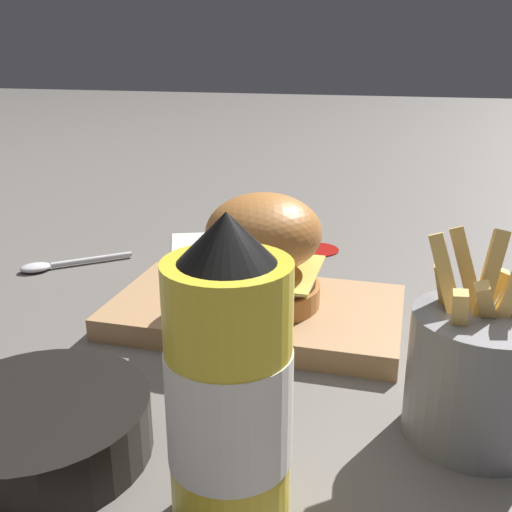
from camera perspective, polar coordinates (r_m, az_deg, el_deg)
The scene contains 9 objects.
ground_plane at distance 0.65m, azimuth -0.14°, elevation -5.53°, with size 6.00×6.00×0.00m, color #5B5651.
serving_board at distance 0.62m, azimuth 0.00°, elevation -5.33°, with size 0.30×0.17×0.02m.
burger at distance 0.60m, azimuth 0.73°, elevation 0.60°, with size 0.12×0.12×0.11m.
ketchup_bottle at distance 0.35m, azimuth -2.58°, elevation -12.85°, with size 0.07×0.07×0.19m.
fries_basket at distance 0.47m, azimuth 20.37°, elevation -10.27°, with size 0.10×0.10×0.16m.
side_bowl at distance 0.46m, azimuth -19.93°, elevation -14.97°, with size 0.16×0.16×0.04m.
spoon at distance 0.82m, azimuth -18.68°, elevation -0.80°, with size 0.12×0.10×0.01m.
ketchup_puddle at distance 0.85m, azimuth 5.89°, elevation 0.66°, with size 0.06×0.06×0.00m.
parchment_square at distance 0.86m, azimuth -3.80°, elevation 1.04°, with size 0.17×0.17×0.00m.
Camera 1 is at (0.15, -0.57, 0.27)m, focal length 42.00 mm.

